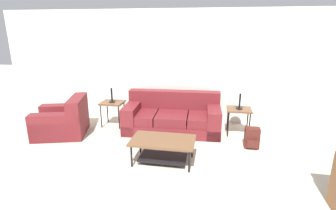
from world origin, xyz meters
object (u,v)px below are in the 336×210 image
(side_table_right, at_px, (239,112))
(backpack, at_px, (252,138))
(coffee_table, at_px, (163,145))
(table_lamp_right, at_px, (241,87))
(armchair, at_px, (63,122))
(side_table_left, at_px, (112,105))
(table_lamp_left, at_px, (111,82))
(couch, at_px, (173,117))

(side_table_right, xyz_separation_m, backpack, (0.21, -0.63, -0.31))
(coffee_table, distance_m, table_lamp_right, 2.11)
(armchair, xyz_separation_m, table_lamp_right, (3.64, 0.68, 0.74))
(side_table_left, distance_m, side_table_right, 2.80)
(table_lamp_left, bearing_deg, side_table_right, 0.00)
(couch, bearing_deg, backpack, -20.51)
(table_lamp_right, xyz_separation_m, backpack, (0.21, -0.63, -0.83))
(side_table_left, height_order, table_lamp_right, table_lamp_right)
(couch, distance_m, table_lamp_left, 1.58)
(couch, height_order, armchair, couch)
(table_lamp_right, distance_m, backpack, 1.07)
(armchair, xyz_separation_m, side_table_left, (0.84, 0.68, 0.22))
(table_lamp_right, bearing_deg, side_table_left, 180.00)
(armchair, distance_m, table_lamp_left, 1.31)
(side_table_left, height_order, table_lamp_left, table_lamp_left)
(table_lamp_left, distance_m, backpack, 3.19)
(table_lamp_left, bearing_deg, backpack, -11.86)
(couch, relative_size, table_lamp_left, 3.59)
(armchair, relative_size, table_lamp_left, 2.08)
(couch, height_order, side_table_right, couch)
(table_lamp_left, distance_m, table_lamp_right, 2.80)
(armchair, bearing_deg, coffee_table, -18.92)
(couch, relative_size, table_lamp_right, 3.59)
(table_lamp_right, bearing_deg, couch, -178.86)
(side_table_right, relative_size, table_lamp_left, 0.96)
(coffee_table, xyz_separation_m, backpack, (1.54, 0.84, -0.11))
(couch, height_order, backpack, couch)
(armchair, height_order, backpack, armchair)
(coffee_table, relative_size, table_lamp_right, 1.81)
(side_table_right, distance_m, backpack, 0.74)
(side_table_right, bearing_deg, armchair, -169.44)
(coffee_table, bearing_deg, side_table_left, 135.02)
(side_table_left, height_order, side_table_right, same)
(side_table_right, relative_size, table_lamp_right, 0.96)
(backpack, bearing_deg, side_table_right, 108.67)
(table_lamp_right, bearing_deg, side_table_right, 180.00)
(armchair, bearing_deg, couch, 16.21)
(armchair, distance_m, side_table_right, 3.71)
(side_table_right, bearing_deg, side_table_left, 180.00)
(table_lamp_right, height_order, backpack, table_lamp_right)
(side_table_right, bearing_deg, table_lamp_right, 0.00)
(couch, bearing_deg, coffee_table, -86.94)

